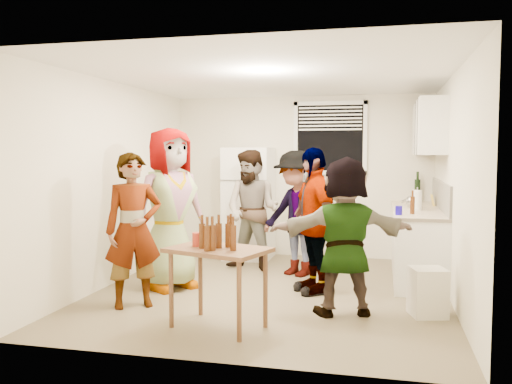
% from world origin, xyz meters
% --- Properties ---
extents(room, '(4.00, 4.50, 2.50)m').
position_xyz_m(room, '(0.00, 0.00, 0.00)').
color(room, white).
rests_on(room, ground).
extents(window, '(1.12, 0.10, 1.06)m').
position_xyz_m(window, '(0.45, 2.21, 1.85)').
color(window, white).
rests_on(window, room).
extents(refrigerator, '(0.70, 0.70, 1.70)m').
position_xyz_m(refrigerator, '(-0.75, 1.88, 0.85)').
color(refrigerator, white).
rests_on(refrigerator, ground).
extents(counter_lower, '(0.60, 2.20, 0.86)m').
position_xyz_m(counter_lower, '(1.70, 1.15, 0.43)').
color(counter_lower, white).
rests_on(counter_lower, ground).
extents(countertop, '(0.64, 2.22, 0.04)m').
position_xyz_m(countertop, '(1.70, 1.15, 0.88)').
color(countertop, beige).
rests_on(countertop, counter_lower).
extents(backsplash, '(0.03, 2.20, 0.36)m').
position_xyz_m(backsplash, '(1.99, 1.15, 1.08)').
color(backsplash, '#B9B4A9').
rests_on(backsplash, countertop).
extents(upper_cabinets, '(0.34, 1.60, 0.70)m').
position_xyz_m(upper_cabinets, '(1.83, 1.35, 1.95)').
color(upper_cabinets, white).
rests_on(upper_cabinets, room).
extents(kettle, '(0.30, 0.28, 0.20)m').
position_xyz_m(kettle, '(1.65, 1.25, 0.90)').
color(kettle, silver).
rests_on(kettle, countertop).
extents(paper_towel, '(0.12, 0.12, 0.25)m').
position_xyz_m(paper_towel, '(1.68, 0.95, 0.90)').
color(paper_towel, white).
rests_on(paper_towel, countertop).
extents(wine_bottle, '(0.08, 0.08, 0.33)m').
position_xyz_m(wine_bottle, '(1.75, 2.14, 0.90)').
color(wine_bottle, black).
rests_on(wine_bottle, countertop).
extents(beer_bottle_counter, '(0.05, 0.05, 0.21)m').
position_xyz_m(beer_bottle_counter, '(1.60, 0.48, 0.90)').
color(beer_bottle_counter, '#47230C').
rests_on(beer_bottle_counter, countertop).
extents(blue_cup, '(0.08, 0.08, 0.11)m').
position_xyz_m(blue_cup, '(1.44, 0.34, 0.90)').
color(blue_cup, '#1409A5').
rests_on(blue_cup, countertop).
extents(picture_frame, '(0.02, 0.18, 0.15)m').
position_xyz_m(picture_frame, '(1.92, 1.59, 0.98)').
color(picture_frame, gold).
rests_on(picture_frame, countertop).
extents(trash_bin, '(0.40, 0.40, 0.48)m').
position_xyz_m(trash_bin, '(1.71, -0.60, 0.25)').
color(trash_bin, silver).
rests_on(trash_bin, ground).
extents(serving_table, '(1.02, 0.83, 0.75)m').
position_xyz_m(serving_table, '(-0.22, -1.43, 0.00)').
color(serving_table, brown).
rests_on(serving_table, ground).
extents(beer_bottle_table, '(0.06, 0.06, 0.22)m').
position_xyz_m(beer_bottle_table, '(-0.14, -1.36, 0.75)').
color(beer_bottle_table, '#47230C').
rests_on(beer_bottle_table, serving_table).
extents(red_cup, '(0.10, 0.10, 0.13)m').
position_xyz_m(red_cup, '(-0.43, -1.38, 0.75)').
color(red_cup, '#A22B1A').
rests_on(red_cup, serving_table).
extents(guest_grey, '(2.10, 1.91, 0.61)m').
position_xyz_m(guest_grey, '(-1.21, -0.15, 0.00)').
color(guest_grey, gray).
rests_on(guest_grey, ground).
extents(guest_stripe, '(1.42, 1.68, 0.39)m').
position_xyz_m(guest_stripe, '(-1.29, -0.97, 0.00)').
color(guest_stripe, '#141933').
rests_on(guest_stripe, ground).
extents(guest_back_left, '(1.21, 1.82, 0.63)m').
position_xyz_m(guest_back_left, '(-0.49, 1.04, 0.00)').
color(guest_back_left, brown).
rests_on(guest_back_left, ground).
extents(guest_back_right, '(1.77, 1.97, 0.61)m').
position_xyz_m(guest_back_right, '(0.15, 0.87, 0.00)').
color(guest_back_right, '#46474C').
rests_on(guest_back_right, ground).
extents(guest_black, '(1.96, 1.70, 0.41)m').
position_xyz_m(guest_black, '(0.48, 0.05, 0.00)').
color(guest_black, black).
rests_on(guest_black, ground).
extents(guest_orange, '(1.88, 1.96, 0.47)m').
position_xyz_m(guest_orange, '(0.89, -0.74, 0.00)').
color(guest_orange, '#D07144').
rests_on(guest_orange, ground).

